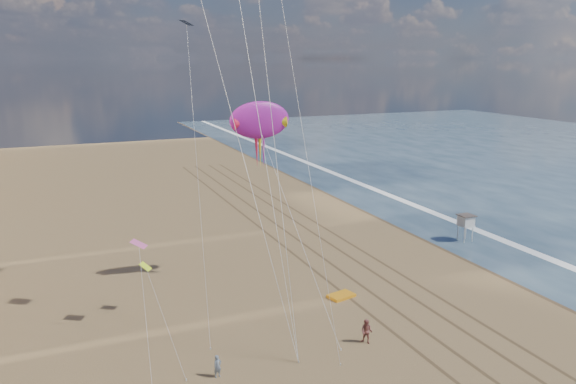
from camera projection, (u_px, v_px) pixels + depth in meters
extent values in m
plane|color=#42301E|center=(424.00, 223.00, 72.29)|extent=(260.00, 260.00, 0.00)
plane|color=white|center=(450.00, 219.00, 73.88)|extent=(260.00, 260.00, 0.00)
cube|color=brown|center=(316.00, 272.00, 55.69)|extent=(0.28, 120.00, 0.01)
cube|color=brown|center=(338.00, 269.00, 56.60)|extent=(0.28, 120.00, 0.01)
cube|color=brown|center=(362.00, 265.00, 57.66)|extent=(0.28, 120.00, 0.01)
cube|color=brown|center=(380.00, 262.00, 58.49)|extent=(0.28, 120.00, 0.01)
cylinder|color=silver|center=(464.00, 236.00, 64.35)|extent=(0.12, 0.12, 1.73)
cylinder|color=silver|center=(472.00, 234.00, 64.78)|extent=(0.12, 0.12, 1.73)
cylinder|color=silver|center=(458.00, 233.00, 65.38)|extent=(0.12, 0.12, 1.73)
cylinder|color=silver|center=(466.00, 232.00, 65.82)|extent=(0.12, 0.12, 1.73)
cube|color=silver|center=(466.00, 225.00, 64.85)|extent=(1.54, 1.54, 0.12)
cube|color=silver|center=(466.00, 220.00, 64.72)|extent=(1.44, 1.44, 1.06)
cube|color=#473D38|center=(466.00, 215.00, 64.57)|extent=(1.73, 1.73, 0.10)
cube|color=orange|center=(341.00, 296.00, 49.82)|extent=(2.57, 1.95, 0.26)
ellipsoid|color=#951691|center=(260.00, 120.00, 50.09)|extent=(5.03, 0.94, 2.99)
cone|color=red|center=(241.00, 123.00, 49.46)|extent=(1.35, 1.12, 1.12)
cone|color=yellow|center=(278.00, 122.00, 50.82)|extent=(1.35, 1.12, 1.12)
cylinder|color=silver|center=(296.00, 230.00, 45.54)|extent=(0.03, 0.03, 20.44)
imported|color=slate|center=(218.00, 366.00, 37.17)|extent=(0.66, 0.53, 1.57)
imported|color=#96524C|center=(367.00, 331.00, 41.57)|extent=(1.13, 1.16, 1.89)
plane|color=#D35295|center=(139.00, 244.00, 43.13)|extent=(1.58, 1.62, 0.52)
plane|color=#D3F619|center=(145.00, 266.00, 46.11)|extent=(1.23, 1.27, 0.57)
plane|color=black|center=(186.00, 23.00, 46.71)|extent=(1.56, 1.54, 0.49)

